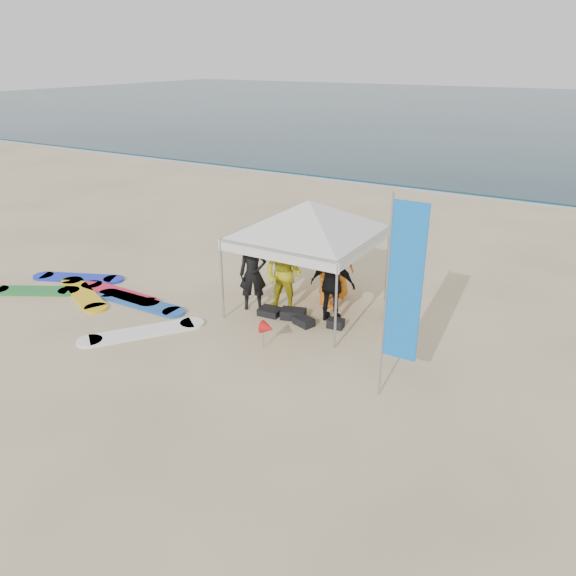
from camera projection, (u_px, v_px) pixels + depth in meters
The scene contains 14 objects.
ground at pixel (183, 388), 10.31m from camera, with size 120.00×120.00×0.00m, color beige.
ocean at pixel (563, 112), 57.95m from camera, with size 160.00×84.00×0.08m, color #0C2633.
shoreline_foam at pixel (453, 192), 24.77m from camera, with size 160.00×1.20×0.01m, color silver.
person_black_a at pixel (253, 274), 13.19m from camera, with size 0.65×0.43×1.78m, color black.
person_yellow at pixel (283, 274), 12.97m from camera, with size 0.94×0.73×1.93m, color gold.
person_orange_a at pixel (329, 269), 13.30m from camera, with size 1.23×0.71×1.90m, color orange.
person_black_b at pixel (333, 285), 12.59m from camera, with size 1.03×0.43×1.76m, color black.
person_orange_b at pixel (335, 260), 13.79m from camera, with size 0.95×0.62×1.95m, color orange.
person_seated at pixel (390, 298), 12.82m from camera, with size 0.93×0.29×1.00m, color #C45511.
canopy_tent at pixel (309, 201), 12.47m from camera, with size 4.03×4.03×3.04m.
feather_flag at pixel (403, 286), 9.15m from camera, with size 0.62×0.04×3.69m.
marker_pennant at pixel (268, 328), 11.44m from camera, with size 0.28×0.28×0.64m.
gear_pile at pixel (296, 316), 12.88m from camera, with size 2.08×0.65×0.22m.
surfboard_spread at pixel (100, 298), 13.99m from camera, with size 5.90×3.18×0.07m.
Camera 1 is at (6.12, -6.60, 5.69)m, focal length 35.00 mm.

